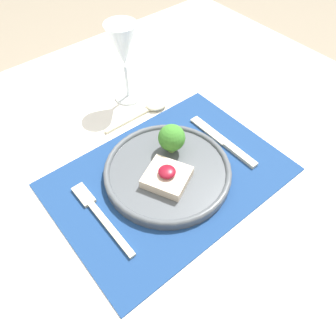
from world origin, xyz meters
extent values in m
plane|color=gray|center=(0.00, 0.00, 0.00)|extent=(8.00, 8.00, 0.00)
cube|color=white|center=(0.00, 0.00, 0.72)|extent=(1.24, 1.13, 0.03)
cylinder|color=white|center=(0.55, 0.49, 0.35)|extent=(0.06, 0.06, 0.70)
cube|color=navy|center=(0.00, 0.00, 0.73)|extent=(0.45, 0.32, 0.00)
cylinder|color=#4C5156|center=(0.00, 0.01, 0.74)|extent=(0.25, 0.25, 0.02)
torus|color=#4C5156|center=(0.00, 0.01, 0.75)|extent=(0.25, 0.25, 0.01)
cube|color=beige|center=(-0.02, -0.01, 0.76)|extent=(0.10, 0.10, 0.02)
ellipsoid|color=maroon|center=(-0.02, -0.01, 0.78)|extent=(0.03, 0.03, 0.01)
cylinder|color=#84B256|center=(0.04, 0.04, 0.76)|extent=(0.01, 0.01, 0.02)
sphere|color=#387A28|center=(0.04, 0.04, 0.79)|extent=(0.05, 0.05, 0.05)
cube|color=beige|center=(-0.16, -0.03, 0.74)|extent=(0.01, 0.13, 0.01)
cube|color=beige|center=(-0.16, 0.07, 0.74)|extent=(0.02, 0.05, 0.01)
cube|color=beige|center=(0.15, -0.05, 0.74)|extent=(0.02, 0.08, 0.01)
cube|color=beige|center=(0.15, 0.04, 0.74)|extent=(0.02, 0.10, 0.00)
cube|color=beige|center=(0.03, 0.19, 0.73)|extent=(0.12, 0.01, 0.01)
ellipsoid|color=beige|center=(0.11, 0.19, 0.74)|extent=(0.05, 0.05, 0.02)
cylinder|color=white|center=(0.08, 0.26, 0.73)|extent=(0.07, 0.07, 0.01)
cylinder|color=white|center=(0.08, 0.26, 0.78)|extent=(0.01, 0.01, 0.08)
cone|color=white|center=(0.08, 0.26, 0.87)|extent=(0.07, 0.07, 0.10)
camera|label=1|loc=(-0.26, -0.31, 1.25)|focal=35.00mm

